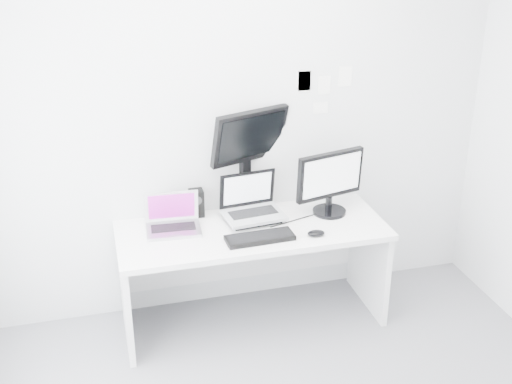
% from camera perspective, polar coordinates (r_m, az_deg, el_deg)
% --- Properties ---
extents(back_wall, '(3.60, 0.00, 3.60)m').
position_cam_1_polar(back_wall, '(4.42, -1.49, 6.01)').
color(back_wall, silver).
rests_on(back_wall, ground).
extents(desk, '(1.80, 0.70, 0.73)m').
position_cam_1_polar(desk, '(4.52, -0.31, -7.32)').
color(desk, white).
rests_on(desk, ground).
extents(macbook, '(0.37, 0.29, 0.27)m').
position_cam_1_polar(macbook, '(4.27, -7.34, -1.87)').
color(macbook, '#A7A7AB').
rests_on(macbook, desk).
extents(speaker, '(0.12, 0.12, 0.19)m').
position_cam_1_polar(speaker, '(4.49, -5.25, -0.97)').
color(speaker, black).
rests_on(speaker, desk).
extents(dell_laptop, '(0.43, 0.35, 0.33)m').
position_cam_1_polar(dell_laptop, '(4.37, -0.18, -0.61)').
color(dell_laptop, '#A3A6AA').
rests_on(dell_laptop, desk).
extents(rear_monitor, '(0.59, 0.38, 0.76)m').
position_cam_1_polar(rear_monitor, '(4.47, -0.73, 2.96)').
color(rear_monitor, black).
rests_on(rear_monitor, desk).
extents(samsung_monitor, '(0.55, 0.35, 0.47)m').
position_cam_1_polar(samsung_monitor, '(4.48, 6.58, 0.85)').
color(samsung_monitor, black).
rests_on(samsung_monitor, desk).
extents(keyboard, '(0.45, 0.18, 0.03)m').
position_cam_1_polar(keyboard, '(4.18, 0.34, -4.05)').
color(keyboard, black).
rests_on(keyboard, desk).
extents(mouse, '(0.12, 0.08, 0.04)m').
position_cam_1_polar(mouse, '(4.25, 5.30, -3.63)').
color(mouse, black).
rests_on(mouse, desk).
extents(wall_note_0, '(0.10, 0.00, 0.14)m').
position_cam_1_polar(wall_note_0, '(4.46, 4.20, 9.73)').
color(wall_note_0, white).
rests_on(wall_note_0, back_wall).
extents(wall_note_1, '(0.09, 0.00, 0.13)m').
position_cam_1_polar(wall_note_1, '(4.52, 6.01, 9.33)').
color(wall_note_1, white).
rests_on(wall_note_1, back_wall).
extents(wall_note_2, '(0.10, 0.00, 0.14)m').
position_cam_1_polar(wall_note_2, '(4.56, 7.83, 10.02)').
color(wall_note_2, white).
rests_on(wall_note_2, back_wall).
extents(wall_note_3, '(0.11, 0.00, 0.08)m').
position_cam_1_polar(wall_note_3, '(4.55, 5.69, 7.37)').
color(wall_note_3, white).
rests_on(wall_note_3, back_wall).
extents(wall_note_4, '(0.09, 0.00, 0.14)m').
position_cam_1_polar(wall_note_4, '(4.46, 4.26, 9.66)').
color(wall_note_4, white).
rests_on(wall_note_4, back_wall).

